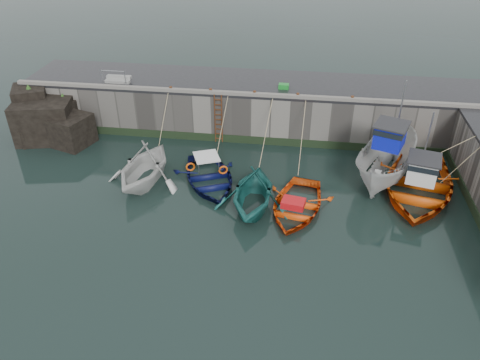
# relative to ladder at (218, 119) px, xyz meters

# --- Properties ---
(ground) EXTENTS (120.00, 120.00, 0.00)m
(ground) POSITION_rel_ladder_xyz_m (2.00, -9.91, -1.59)
(ground) COLOR black
(ground) RESTS_ON ground
(quay_back) EXTENTS (30.00, 5.00, 3.00)m
(quay_back) POSITION_rel_ladder_xyz_m (2.00, 2.59, -0.09)
(quay_back) COLOR slate
(quay_back) RESTS_ON ground
(road_back) EXTENTS (30.00, 5.00, 0.16)m
(road_back) POSITION_rel_ladder_xyz_m (2.00, 2.59, 1.49)
(road_back) COLOR black
(road_back) RESTS_ON quay_back
(kerb_back) EXTENTS (30.00, 0.30, 0.20)m
(kerb_back) POSITION_rel_ladder_xyz_m (2.00, 0.24, 1.67)
(kerb_back) COLOR slate
(kerb_back) RESTS_ON road_back
(algae_back) EXTENTS (30.00, 0.08, 0.50)m
(algae_back) POSITION_rel_ladder_xyz_m (2.00, 0.05, -1.34)
(algae_back) COLOR black
(algae_back) RESTS_ON ground
(rock_outcrop) EXTENTS (5.85, 4.24, 3.41)m
(rock_outcrop) POSITION_rel_ladder_xyz_m (-10.92, -0.80, -0.33)
(rock_outcrop) COLOR black
(rock_outcrop) RESTS_ON ground
(ladder) EXTENTS (0.51, 0.08, 3.20)m
(ladder) POSITION_rel_ladder_xyz_m (0.00, 0.00, 0.00)
(ladder) COLOR #3F1E0F
(ladder) RESTS_ON ground
(boat_near_white) EXTENTS (5.00, 5.59, 2.65)m
(boat_near_white) POSITION_rel_ladder_xyz_m (-3.21, -5.23, -1.59)
(boat_near_white) COLOR silver
(boat_near_white) RESTS_ON ground
(boat_near_white_rope) EXTENTS (0.04, 3.83, 3.10)m
(boat_near_white_rope) POSITION_rel_ladder_xyz_m (-3.21, -1.32, -1.59)
(boat_near_white_rope) COLOR tan
(boat_near_white_rope) RESTS_ON ground
(boat_near_blue) EXTENTS (5.47, 6.26, 1.08)m
(boat_near_blue) POSITION_rel_ladder_xyz_m (0.30, -4.81, -1.59)
(boat_near_blue) COLOR #090E3B
(boat_near_blue) RESTS_ON ground
(boat_near_blue_rope) EXTENTS (0.04, 3.54, 3.10)m
(boat_near_blue_rope) POSITION_rel_ladder_xyz_m (0.30, -1.11, -1.59)
(boat_near_blue_rope) COLOR tan
(boat_near_blue_rope) RESTS_ON ground
(boat_near_blacktrim) EXTENTS (4.29, 4.93, 2.52)m
(boat_near_blacktrim) POSITION_rel_ladder_xyz_m (2.95, -6.84, -1.59)
(boat_near_blacktrim) COLOR #1A5D57
(boat_near_blacktrim) RESTS_ON ground
(boat_near_blacktrim_rope) EXTENTS (0.04, 5.13, 3.10)m
(boat_near_blacktrim_rope) POSITION_rel_ladder_xyz_m (2.95, -2.13, -1.59)
(boat_near_blacktrim_rope) COLOR tan
(boat_near_blacktrim_rope) RESTS_ON ground
(boat_near_navy) EXTENTS (4.46, 5.60, 1.04)m
(boat_near_navy) POSITION_rel_ladder_xyz_m (5.15, -6.70, -1.59)
(boat_near_navy) COLOR #FF500D
(boat_near_navy) RESTS_ON ground
(boat_near_navy_rope) EXTENTS (0.04, 5.01, 3.10)m
(boat_near_navy_rope) POSITION_rel_ladder_xyz_m (5.15, -2.06, -1.59)
(boat_near_navy_rope) COLOR tan
(boat_near_navy_rope) RESTS_ON ground
(boat_far_white) EXTENTS (4.99, 7.51, 5.71)m
(boat_far_white) POSITION_rel_ladder_xyz_m (9.92, -3.12, -0.45)
(boat_far_white) COLOR silver
(boat_far_white) RESTS_ON ground
(boat_far_orange) EXTENTS (6.85, 8.40, 4.53)m
(boat_far_orange) POSITION_rel_ladder_xyz_m (11.49, -4.28, -1.10)
(boat_far_orange) COLOR #E4510C
(boat_far_orange) RESTS_ON ground
(fish_crate) EXTENTS (0.64, 0.45, 0.29)m
(fish_crate) POSITION_rel_ladder_xyz_m (3.88, 1.67, 1.72)
(fish_crate) COLOR #198D2A
(fish_crate) RESTS_ON road_back
(railing) EXTENTS (1.60, 1.05, 1.00)m
(railing) POSITION_rel_ladder_xyz_m (-6.75, 1.33, 1.77)
(railing) COLOR #A5A8AD
(railing) RESTS_ON road_back
(bollard_a) EXTENTS (0.18, 0.18, 0.28)m
(bollard_a) POSITION_rel_ladder_xyz_m (-3.00, 0.34, 1.71)
(bollard_a) COLOR #3F1E0F
(bollard_a) RESTS_ON road_back
(bollard_b) EXTENTS (0.18, 0.18, 0.28)m
(bollard_b) POSITION_rel_ladder_xyz_m (-0.50, 0.34, 1.71)
(bollard_b) COLOR #3F1E0F
(bollard_b) RESTS_ON road_back
(bollard_c) EXTENTS (0.18, 0.18, 0.28)m
(bollard_c) POSITION_rel_ladder_xyz_m (2.20, 0.34, 1.71)
(bollard_c) COLOR #3F1E0F
(bollard_c) RESTS_ON road_back
(bollard_d) EXTENTS (0.18, 0.18, 0.28)m
(bollard_d) POSITION_rel_ladder_xyz_m (4.80, 0.34, 1.71)
(bollard_d) COLOR #3F1E0F
(bollard_d) RESTS_ON road_back
(bollard_e) EXTENTS (0.18, 0.18, 0.28)m
(bollard_e) POSITION_rel_ladder_xyz_m (8.00, 0.34, 1.71)
(bollard_e) COLOR #3F1E0F
(bollard_e) RESTS_ON road_back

